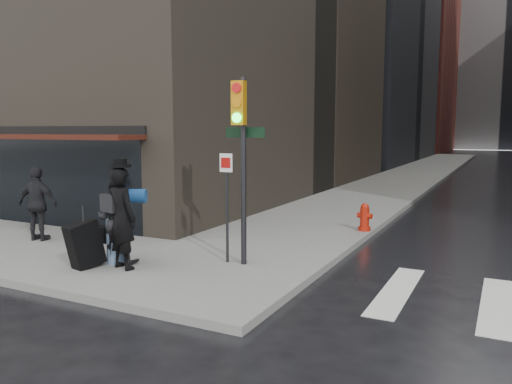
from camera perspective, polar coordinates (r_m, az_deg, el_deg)
ground at (r=9.70m, az=-6.47°, el=-9.87°), size 140.00×140.00×0.00m
sidewalk_left at (r=35.23m, az=18.33°, el=2.25°), size 4.00×50.00×0.15m
bldg_left_far at (r=72.78m, az=12.50°, el=14.96°), size 22.00×20.00×26.00m
storefront at (r=15.52m, az=-24.69°, el=2.76°), size 8.40×1.11×2.83m
man_overcoat at (r=10.00m, az=-15.90°, el=-3.31°), size 1.34×1.04×2.18m
man_jeans at (r=10.41m, az=-15.58°, el=-3.04°), size 1.29×0.88×1.77m
man_greycoat at (r=13.17m, az=-23.65°, el=-1.25°), size 1.12×0.63×1.80m
traffic_light at (r=9.71m, az=-1.82°, el=5.36°), size 0.92×0.44×3.69m
fire_hydrant at (r=13.63m, az=12.30°, el=-2.97°), size 0.42×0.32×0.74m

